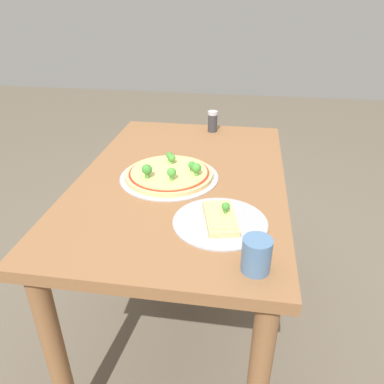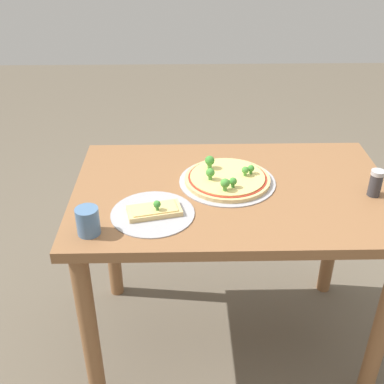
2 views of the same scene
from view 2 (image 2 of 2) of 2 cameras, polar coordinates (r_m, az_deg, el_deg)
name	(u,v)px [view 2 (image 2 of 2)]	position (r m, az deg, el deg)	size (l,w,h in m)	color
ground_plane	(225,337)	(2.13, 3.99, -16.75)	(8.00, 8.00, 0.00)	brown
dining_table	(232,216)	(1.72, 4.73, -2.82)	(1.10, 0.70, 0.73)	brown
pizza_tray_whole	(227,179)	(1.69, 4.18, 1.58)	(0.34, 0.34, 0.07)	#A3A3A8
pizza_tray_slice	(154,212)	(1.52, -4.58, -2.36)	(0.27, 0.27, 0.06)	#A3A3A8
drinking_cup	(88,221)	(1.44, -12.24, -3.40)	(0.07, 0.07, 0.09)	#4C7099
condiment_shaker	(376,183)	(1.70, 20.94, 1.01)	(0.04, 0.04, 0.09)	#333338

